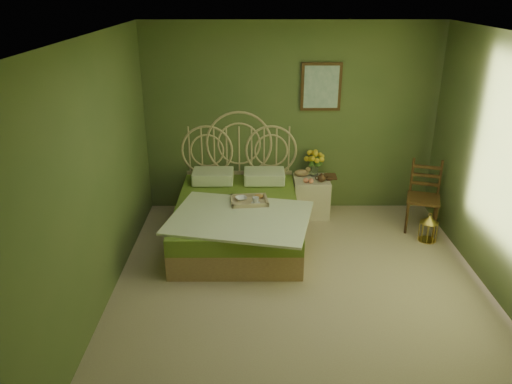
{
  "coord_description": "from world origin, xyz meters",
  "views": [
    {
      "loc": [
        -0.49,
        -4.44,
        3.01
      ],
      "look_at": [
        -0.48,
        1.0,
        0.74
      ],
      "focal_mm": 35.0,
      "sensor_mm": 36.0,
      "label": 1
    }
  ],
  "objects_px": {
    "chair": "(422,191)",
    "bed": "(238,215)",
    "birdcage": "(428,229)",
    "nightstand": "(311,191)"
  },
  "relations": [
    {
      "from": "birdcage",
      "to": "bed",
      "type": "bearing_deg",
      "value": 177.34
    },
    {
      "from": "bed",
      "to": "chair",
      "type": "height_order",
      "value": "bed"
    },
    {
      "from": "bed",
      "to": "nightstand",
      "type": "bearing_deg",
      "value": 34.57
    },
    {
      "from": "chair",
      "to": "nightstand",
      "type": "bearing_deg",
      "value": -178.72
    },
    {
      "from": "nightstand",
      "to": "bed",
      "type": "bearing_deg",
      "value": -145.43
    },
    {
      "from": "bed",
      "to": "birdcage",
      "type": "height_order",
      "value": "bed"
    },
    {
      "from": "bed",
      "to": "chair",
      "type": "xyz_separation_m",
      "value": [
        2.41,
        0.28,
        0.21
      ]
    },
    {
      "from": "bed",
      "to": "birdcage",
      "type": "xyz_separation_m",
      "value": [
        2.41,
        -0.11,
        -0.14
      ]
    },
    {
      "from": "chair",
      "to": "bed",
      "type": "bearing_deg",
      "value": -155.45
    },
    {
      "from": "birdcage",
      "to": "nightstand",
      "type": "bearing_deg",
      "value": 149.95
    }
  ]
}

